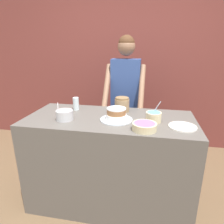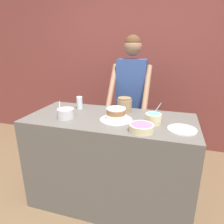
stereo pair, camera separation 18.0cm
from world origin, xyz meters
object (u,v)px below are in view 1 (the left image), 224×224
object	(u,v)px
cake	(116,115)
drinking_glass	(76,104)
frosting_bowl_purple	(144,126)
stoneware_jar	(122,105)
ceramic_plate	(183,127)
frosting_bowl_blue	(154,117)
frosting_bowl_pink	(65,115)
person_baker	(125,91)

from	to	relation	value
cake	drinking_glass	world-z (taller)	drinking_glass
frosting_bowl_purple	stoneware_jar	world-z (taller)	stoneware_jar
drinking_glass	ceramic_plate	size ratio (longest dim) A/B	0.58
cake	frosting_bowl_blue	size ratio (longest dim) A/B	1.62
frosting_bowl_blue	stoneware_jar	distance (m)	0.40
frosting_bowl_purple	drinking_glass	distance (m)	0.83
frosting_bowl_blue	ceramic_plate	bearing A→B (deg)	-19.06
frosting_bowl_purple	frosting_bowl_pink	size ratio (longest dim) A/B	1.25
person_baker	frosting_bowl_purple	distance (m)	0.94
cake	frosting_bowl_blue	distance (m)	0.33
frosting_bowl_pink	ceramic_plate	bearing A→B (deg)	0.65
person_baker	stoneware_jar	bearing A→B (deg)	-87.19
person_baker	stoneware_jar	size ratio (longest dim) A/B	11.43
person_baker	ceramic_plate	world-z (taller)	person_baker
frosting_bowl_purple	stoneware_jar	xyz separation A→B (m)	(-0.24, 0.44, 0.04)
person_baker	ceramic_plate	xyz separation A→B (m)	(0.57, -0.78, -0.11)
ceramic_plate	drinking_glass	bearing A→B (deg)	164.22
ceramic_plate	frosting_bowl_blue	bearing A→B (deg)	160.94
frosting_bowl_blue	frosting_bowl_purple	bearing A→B (deg)	-110.15
cake	ceramic_plate	size ratio (longest dim) A/B	1.28
frosting_bowl_pink	drinking_glass	world-z (taller)	frosting_bowl_pink
frosting_bowl_blue	ceramic_plate	distance (m)	0.25
person_baker	drinking_glass	world-z (taller)	person_baker
cake	ceramic_plate	world-z (taller)	cake
drinking_glass	cake	bearing A→B (deg)	-25.96
frosting_bowl_blue	stoneware_jar	xyz separation A→B (m)	(-0.31, 0.25, 0.02)
ceramic_plate	person_baker	bearing A→B (deg)	126.26
cake	frosting_bowl_pink	distance (m)	0.47
person_baker	drinking_glass	xyz separation A→B (m)	(-0.46, -0.49, -0.05)
frosting_bowl_pink	drinking_glass	bearing A→B (deg)	90.58
person_baker	cake	bearing A→B (deg)	-89.29
frosting_bowl_pink	frosting_bowl_blue	size ratio (longest dim) A/B	0.87
frosting_bowl_blue	ceramic_plate	size ratio (longest dim) A/B	0.79
frosting_bowl_pink	drinking_glass	xyz separation A→B (m)	(-0.00, 0.30, 0.02)
person_baker	drinking_glass	bearing A→B (deg)	-132.95
cake	person_baker	bearing A→B (deg)	90.71
cake	frosting_bowl_pink	bearing A→B (deg)	-170.64
frosting_bowl_blue	drinking_glass	xyz separation A→B (m)	(-0.79, 0.21, 0.02)
frosting_bowl_blue	stoneware_jar	world-z (taller)	frosting_bowl_blue
person_baker	ceramic_plate	size ratio (longest dim) A/B	7.43
frosting_bowl_blue	ceramic_plate	world-z (taller)	frosting_bowl_blue
cake	frosting_bowl_purple	size ratio (longest dim) A/B	1.49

